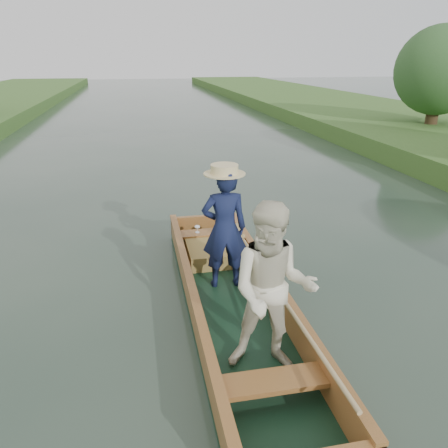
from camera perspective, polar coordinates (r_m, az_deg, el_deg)
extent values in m
plane|color=#283D30|center=(5.51, 1.25, -11.49)|extent=(120.00, 120.00, 0.00)
cylinder|color=#47331E|center=(18.35, 25.60, 13.09)|extent=(0.44, 0.44, 2.09)
sphere|color=#274F1F|center=(18.26, 26.34, 17.55)|extent=(3.12, 3.12, 3.12)
sphere|color=#274F1F|center=(18.87, 27.10, 16.24)|extent=(2.20, 2.20, 2.20)
cube|color=#13311E|center=(5.49, 1.26, -11.14)|extent=(1.10, 5.00, 0.08)
cube|color=#9F6431|center=(5.31, -4.18, -9.87)|extent=(0.08, 5.00, 0.32)
cube|color=#9F6431|center=(5.51, 6.52, -8.75)|extent=(0.08, 5.00, 0.32)
cube|color=#9F6431|center=(7.57, -2.77, -0.04)|extent=(1.10, 0.08, 0.32)
cube|color=#9F6431|center=(5.22, -4.24, -8.17)|extent=(0.10, 5.00, 0.04)
cube|color=#9F6431|center=(5.42, 6.60, -7.10)|extent=(0.10, 5.00, 0.04)
cube|color=#9F6431|center=(7.04, -2.09, -1.20)|extent=(0.94, 0.30, 0.05)
cube|color=#9F6431|center=(4.09, 6.46, -19.74)|extent=(0.94, 0.30, 0.05)
imported|color=#131B3E|center=(5.62, 0.05, -0.65)|extent=(0.60, 0.41, 1.61)
cylinder|color=beige|center=(5.38, 0.06, 6.94)|extent=(0.52, 0.52, 0.12)
imported|color=beige|center=(4.13, 6.39, -8.58)|extent=(0.98, 0.85, 1.71)
cube|color=#AA6D36|center=(6.66, -1.16, -3.58)|extent=(0.85, 0.90, 0.22)
sphere|color=tan|center=(6.53, 1.60, -1.89)|extent=(0.22, 0.22, 0.22)
sphere|color=tan|center=(6.46, 1.64, -0.60)|extent=(0.16, 0.16, 0.16)
sphere|color=tan|center=(6.42, 1.13, -0.06)|extent=(0.06, 0.06, 0.06)
sphere|color=tan|center=(6.45, 2.16, 0.02)|extent=(0.06, 0.06, 0.06)
sphere|color=tan|center=(6.41, 1.77, -0.95)|extent=(0.06, 0.06, 0.06)
sphere|color=tan|center=(6.48, 0.81, -1.76)|extent=(0.08, 0.08, 0.08)
sphere|color=tan|center=(6.52, 2.48, -1.63)|extent=(0.08, 0.08, 0.08)
sphere|color=tan|center=(6.53, 1.19, -2.78)|extent=(0.09, 0.09, 0.09)
sphere|color=tan|center=(6.55, 2.12, -2.70)|extent=(0.09, 0.09, 0.09)
cylinder|color=silver|center=(7.00, -3.50, -1.08)|extent=(0.07, 0.07, 0.01)
cylinder|color=silver|center=(6.99, -3.51, -0.78)|extent=(0.01, 0.01, 0.08)
ellipsoid|color=silver|center=(6.97, -3.52, -0.36)|extent=(0.09, 0.09, 0.05)
cylinder|color=tan|center=(5.23, 6.37, -7.70)|extent=(0.04, 4.25, 0.19)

